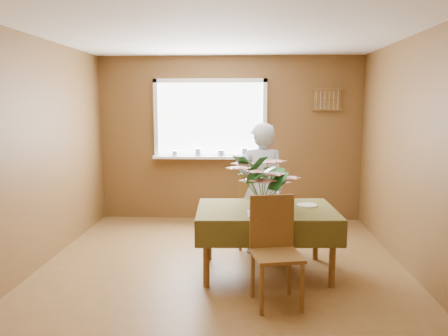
# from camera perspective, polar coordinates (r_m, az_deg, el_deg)

# --- Properties ---
(floor) EXTENTS (4.50, 4.50, 0.00)m
(floor) POSITION_cam_1_polar(r_m,az_deg,el_deg) (4.78, -0.36, -13.55)
(floor) COLOR brown
(floor) RESTS_ON ground
(ceiling) EXTENTS (4.50, 4.50, 0.00)m
(ceiling) POSITION_cam_1_polar(r_m,az_deg,el_deg) (4.49, -0.39, 17.57)
(ceiling) COLOR white
(ceiling) RESTS_ON wall_back
(wall_back) EXTENTS (4.00, 0.00, 4.00)m
(wall_back) POSITION_cam_1_polar(r_m,az_deg,el_deg) (6.70, 0.76, 3.81)
(wall_back) COLOR brown
(wall_back) RESTS_ON floor
(wall_front) EXTENTS (4.00, 0.00, 4.00)m
(wall_front) POSITION_cam_1_polar(r_m,az_deg,el_deg) (2.25, -3.75, -5.33)
(wall_front) COLOR brown
(wall_front) RESTS_ON floor
(wall_left) EXTENTS (0.00, 4.50, 4.50)m
(wall_left) POSITION_cam_1_polar(r_m,az_deg,el_deg) (5.00, -23.94, 1.53)
(wall_left) COLOR brown
(wall_left) RESTS_ON floor
(wall_right) EXTENTS (0.00, 4.50, 4.50)m
(wall_right) POSITION_cam_1_polar(r_m,az_deg,el_deg) (4.78, 24.31, 1.23)
(wall_right) COLOR brown
(wall_right) RESTS_ON floor
(window_assembly) EXTENTS (1.72, 0.20, 1.22)m
(window_assembly) POSITION_cam_1_polar(r_m,az_deg,el_deg) (6.66, -1.79, 4.74)
(window_assembly) COLOR white
(window_assembly) RESTS_ON wall_back
(spoon_rack) EXTENTS (0.44, 0.05, 0.33)m
(spoon_rack) POSITION_cam_1_polar(r_m,az_deg,el_deg) (6.74, 13.32, 8.72)
(spoon_rack) COLOR brown
(spoon_rack) RESTS_ON wall_back
(dining_table) EXTENTS (1.49, 1.06, 0.71)m
(dining_table) POSITION_cam_1_polar(r_m,az_deg,el_deg) (4.63, 5.51, -6.26)
(dining_table) COLOR brown
(dining_table) RESTS_ON floor
(chair_far) EXTENTS (0.43, 0.43, 0.95)m
(chair_far) POSITION_cam_1_polar(r_m,az_deg,el_deg) (5.40, 4.09, -5.18)
(chair_far) COLOR brown
(chair_far) RESTS_ON floor
(chair_near) EXTENTS (0.49, 0.49, 0.96)m
(chair_near) POSITION_cam_1_polar(r_m,az_deg,el_deg) (4.01, 6.61, -9.97)
(chair_near) COLOR brown
(chair_near) RESTS_ON floor
(seated_woman) EXTENTS (0.61, 0.44, 1.57)m
(seated_woman) POSITION_cam_1_polar(r_m,az_deg,el_deg) (5.24, 4.84, -2.66)
(seated_woman) COLOR white
(seated_woman) RESTS_ON floor
(flower_bouquet) EXTENTS (0.59, 0.59, 0.50)m
(flower_bouquet) POSITION_cam_1_polar(r_m,az_deg,el_deg) (4.37, 5.09, -1.63)
(flower_bouquet) COLOR white
(flower_bouquet) RESTS_ON dining_table
(side_plate) EXTENTS (0.26, 0.26, 0.01)m
(side_plate) POSITION_cam_1_polar(r_m,az_deg,el_deg) (4.78, 10.78, -4.79)
(side_plate) COLOR white
(side_plate) RESTS_ON dining_table
(table_knife) EXTENTS (0.09, 0.24, 0.00)m
(table_knife) POSITION_cam_1_polar(r_m,az_deg,el_deg) (4.38, 7.94, -5.89)
(table_knife) COLOR silver
(table_knife) RESTS_ON dining_table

